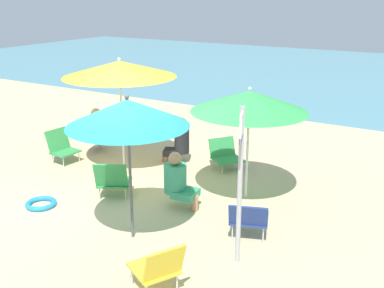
{
  "coord_description": "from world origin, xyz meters",
  "views": [
    {
      "loc": [
        4.45,
        -5.18,
        3.26
      ],
      "look_at": [
        0.46,
        1.53,
        0.7
      ],
      "focal_mm": 43.56,
      "sensor_mm": 36.0,
      "label": 1
    }
  ],
  "objects_px": {
    "umbrella_yellow": "(119,69)",
    "swim_ring": "(41,204)",
    "person_a": "(179,141)",
    "warning_sign": "(241,165)",
    "beach_chair_b": "(62,146)",
    "person_b": "(178,180)",
    "umbrella_teal": "(127,113)",
    "beach_chair_a": "(249,217)",
    "umbrella_green": "(249,101)",
    "beach_chair_c": "(158,267)",
    "beach_chair_e": "(113,179)",
    "person_c": "(97,130)",
    "beach_chair_d": "(225,154)"
  },
  "relations": [
    {
      "from": "umbrella_teal",
      "to": "person_c",
      "type": "height_order",
      "value": "umbrella_teal"
    },
    {
      "from": "umbrella_green",
      "to": "person_a",
      "type": "distance_m",
      "value": 2.35
    },
    {
      "from": "beach_chair_a",
      "to": "person_a",
      "type": "relative_size",
      "value": 0.78
    },
    {
      "from": "umbrella_teal",
      "to": "beach_chair_d",
      "type": "height_order",
      "value": "umbrella_teal"
    },
    {
      "from": "beach_chair_a",
      "to": "swim_ring",
      "type": "distance_m",
      "value": 3.37
    },
    {
      "from": "person_c",
      "to": "warning_sign",
      "type": "xyz_separation_m",
      "value": [
        4.39,
        -2.34,
        0.83
      ]
    },
    {
      "from": "beach_chair_c",
      "to": "swim_ring",
      "type": "bearing_deg",
      "value": 10.85
    },
    {
      "from": "beach_chair_e",
      "to": "warning_sign",
      "type": "bearing_deg",
      "value": -133.75
    },
    {
      "from": "umbrella_yellow",
      "to": "umbrella_teal",
      "type": "distance_m",
      "value": 2.71
    },
    {
      "from": "umbrella_yellow",
      "to": "umbrella_green",
      "type": "xyz_separation_m",
      "value": [
        2.59,
        -0.02,
        -0.29
      ]
    },
    {
      "from": "beach_chair_d",
      "to": "person_b",
      "type": "height_order",
      "value": "person_b"
    },
    {
      "from": "warning_sign",
      "to": "umbrella_teal",
      "type": "bearing_deg",
      "value": 165.55
    },
    {
      "from": "umbrella_teal",
      "to": "swim_ring",
      "type": "relative_size",
      "value": 4.13
    },
    {
      "from": "beach_chair_e",
      "to": "beach_chair_b",
      "type": "bearing_deg",
      "value": 38.89
    },
    {
      "from": "umbrella_teal",
      "to": "beach_chair_c",
      "type": "distance_m",
      "value": 1.98
    },
    {
      "from": "beach_chair_b",
      "to": "person_b",
      "type": "xyz_separation_m",
      "value": [
        3.11,
        -0.56,
        0.13
      ]
    },
    {
      "from": "umbrella_green",
      "to": "person_c",
      "type": "height_order",
      "value": "umbrella_green"
    },
    {
      "from": "umbrella_green",
      "to": "beach_chair_d",
      "type": "xyz_separation_m",
      "value": [
        -0.92,
        1.06,
        -1.36
      ]
    },
    {
      "from": "umbrella_yellow",
      "to": "person_c",
      "type": "xyz_separation_m",
      "value": [
        -1.08,
        0.49,
        -1.44
      ]
    },
    {
      "from": "umbrella_yellow",
      "to": "person_b",
      "type": "bearing_deg",
      "value": -26.54
    },
    {
      "from": "umbrella_green",
      "to": "beach_chair_a",
      "type": "relative_size",
      "value": 2.59
    },
    {
      "from": "beach_chair_a",
      "to": "swim_ring",
      "type": "relative_size",
      "value": 1.47
    },
    {
      "from": "umbrella_yellow",
      "to": "swim_ring",
      "type": "height_order",
      "value": "umbrella_yellow"
    },
    {
      "from": "umbrella_green",
      "to": "swim_ring",
      "type": "height_order",
      "value": "umbrella_green"
    },
    {
      "from": "beach_chair_a",
      "to": "warning_sign",
      "type": "height_order",
      "value": "warning_sign"
    },
    {
      "from": "umbrella_yellow",
      "to": "person_c",
      "type": "bearing_deg",
      "value": 155.84
    },
    {
      "from": "swim_ring",
      "to": "beach_chair_a",
      "type": "bearing_deg",
      "value": 12.95
    },
    {
      "from": "umbrella_yellow",
      "to": "person_a",
      "type": "relative_size",
      "value": 2.3
    },
    {
      "from": "beach_chair_b",
      "to": "umbrella_green",
      "type": "bearing_deg",
      "value": 10.43
    },
    {
      "from": "person_a",
      "to": "umbrella_yellow",
      "type": "bearing_deg",
      "value": 24.48
    },
    {
      "from": "beach_chair_c",
      "to": "person_a",
      "type": "relative_size",
      "value": 0.81
    },
    {
      "from": "umbrella_teal",
      "to": "warning_sign",
      "type": "height_order",
      "value": "umbrella_teal"
    },
    {
      "from": "beach_chair_b",
      "to": "beach_chair_d",
      "type": "height_order",
      "value": "beach_chair_b"
    },
    {
      "from": "person_a",
      "to": "warning_sign",
      "type": "xyz_separation_m",
      "value": [
        2.56,
        -2.69,
        0.87
      ]
    },
    {
      "from": "umbrella_teal",
      "to": "person_c",
      "type": "distance_m",
      "value": 4.03
    },
    {
      "from": "umbrella_teal",
      "to": "beach_chair_e",
      "type": "xyz_separation_m",
      "value": [
        -1.07,
        0.87,
        -1.45
      ]
    },
    {
      "from": "umbrella_green",
      "to": "person_c",
      "type": "xyz_separation_m",
      "value": [
        -3.67,
        0.51,
        -1.15
      ]
    },
    {
      "from": "beach_chair_c",
      "to": "beach_chair_b",
      "type": "bearing_deg",
      "value": -3.71
    },
    {
      "from": "beach_chair_a",
      "to": "person_b",
      "type": "bearing_deg",
      "value": 55.91
    },
    {
      "from": "beach_chair_d",
      "to": "person_c",
      "type": "relative_size",
      "value": 0.79
    },
    {
      "from": "beach_chair_c",
      "to": "beach_chair_e",
      "type": "xyz_separation_m",
      "value": [
        -2.12,
        1.75,
        -0.02
      ]
    },
    {
      "from": "umbrella_yellow",
      "to": "swim_ring",
      "type": "relative_size",
      "value": 4.36
    },
    {
      "from": "umbrella_green",
      "to": "beach_chair_c",
      "type": "bearing_deg",
      "value": -85.2
    },
    {
      "from": "beach_chair_d",
      "to": "umbrella_teal",
      "type": "bearing_deg",
      "value": -52.24
    },
    {
      "from": "beach_chair_b",
      "to": "beach_chair_d",
      "type": "distance_m",
      "value": 3.27
    },
    {
      "from": "beach_chair_c",
      "to": "person_c",
      "type": "bearing_deg",
      "value": -12.79
    },
    {
      "from": "beach_chair_a",
      "to": "umbrella_yellow",
      "type": "bearing_deg",
      "value": 48.62
    },
    {
      "from": "person_b",
      "to": "beach_chair_a",
      "type": "bearing_deg",
      "value": -18.29
    },
    {
      "from": "umbrella_yellow",
      "to": "warning_sign",
      "type": "relative_size",
      "value": 1.06
    },
    {
      "from": "umbrella_green",
      "to": "beach_chair_e",
      "type": "height_order",
      "value": "umbrella_green"
    }
  ]
}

